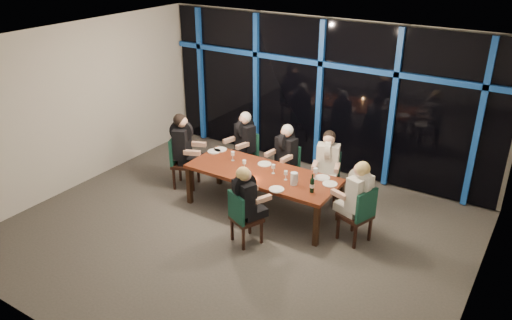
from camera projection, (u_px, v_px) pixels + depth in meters
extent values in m
plane|color=#504C46|center=(236.00, 232.00, 8.05)|extent=(7.00, 7.00, 0.00)
cube|color=beige|center=(322.00, 96.00, 9.72)|extent=(7.00, 0.04, 3.00)
cube|color=beige|center=(68.00, 244.00, 5.12)|extent=(7.00, 0.04, 3.00)
cube|color=beige|center=(77.00, 106.00, 9.13)|extent=(0.04, 6.00, 3.00)
cube|color=beige|center=(485.00, 211.00, 5.72)|extent=(0.04, 6.00, 3.00)
cube|color=white|center=(232.00, 46.00, 6.79)|extent=(7.00, 6.00, 0.04)
cube|color=black|center=(321.00, 96.00, 9.67)|extent=(6.86, 0.04, 2.94)
cube|color=#1547A4|center=(201.00, 76.00, 11.05)|extent=(0.10, 0.10, 2.94)
cube|color=#1547A4|center=(256.00, 86.00, 10.34)|extent=(0.10, 0.10, 2.94)
cube|color=#1547A4|center=(319.00, 97.00, 9.64)|extent=(0.10, 0.10, 2.94)
cube|color=#1547A4|center=(393.00, 110.00, 8.93)|extent=(0.10, 0.10, 2.94)
cube|color=#1547A4|center=(479.00, 126.00, 8.22)|extent=(0.10, 0.10, 2.94)
cube|color=#1547A4|center=(321.00, 63.00, 9.36)|extent=(6.86, 0.10, 0.10)
cube|color=#FF2D14|center=(384.00, 68.00, 9.10)|extent=(0.60, 0.05, 0.35)
cube|color=maroon|center=(262.00, 174.00, 8.36)|extent=(2.60, 1.00, 0.06)
cube|color=black|center=(189.00, 185.00, 8.78)|extent=(0.08, 0.08, 0.69)
cube|color=black|center=(316.00, 226.00, 7.58)|extent=(0.08, 0.08, 0.69)
cube|color=black|center=(219.00, 167.00, 9.46)|extent=(0.08, 0.08, 0.69)
cube|color=black|center=(340.00, 202.00, 8.25)|extent=(0.08, 0.08, 0.69)
cube|color=black|center=(244.00, 158.00, 9.67)|extent=(0.52, 0.52, 0.06)
cube|color=#184E3C|center=(251.00, 143.00, 9.68)|extent=(0.42, 0.16, 0.47)
cube|color=black|center=(232.00, 168.00, 9.78)|extent=(0.05, 0.05, 0.40)
cube|color=black|center=(243.00, 173.00, 9.55)|extent=(0.05, 0.05, 0.40)
cube|color=black|center=(245.00, 163.00, 9.98)|extent=(0.05, 0.05, 0.40)
cube|color=black|center=(256.00, 168.00, 9.75)|extent=(0.05, 0.05, 0.40)
cube|color=black|center=(284.00, 171.00, 9.14)|extent=(0.48, 0.48, 0.06)
cube|color=#184E3C|center=(291.00, 156.00, 9.16)|extent=(0.42, 0.11, 0.46)
cube|color=black|center=(272.00, 182.00, 9.22)|extent=(0.04, 0.04, 0.39)
cube|color=black|center=(285.00, 188.00, 9.02)|extent=(0.04, 0.04, 0.39)
cube|color=black|center=(283.00, 176.00, 9.45)|extent=(0.04, 0.04, 0.39)
cube|color=black|center=(297.00, 182.00, 9.25)|extent=(0.04, 0.04, 0.39)
cube|color=black|center=(326.00, 181.00, 8.77)|extent=(0.53, 0.53, 0.06)
cube|color=#184E3C|center=(329.00, 163.00, 8.83)|extent=(0.42, 0.17, 0.47)
cube|color=black|center=(314.00, 195.00, 8.76)|extent=(0.05, 0.05, 0.40)
cube|color=black|center=(334.00, 198.00, 8.67)|extent=(0.05, 0.05, 0.40)
cube|color=black|center=(317.00, 187.00, 9.05)|extent=(0.05, 0.05, 0.40)
cube|color=black|center=(336.00, 189.00, 8.97)|extent=(0.05, 0.05, 0.40)
cube|color=black|center=(186.00, 164.00, 9.33)|extent=(0.60, 0.60, 0.06)
cube|color=#184E3C|center=(174.00, 150.00, 9.25)|extent=(0.22, 0.44, 0.51)
cube|color=black|center=(193.00, 181.00, 9.24)|extent=(0.05, 0.05, 0.43)
cube|color=black|center=(198.00, 172.00, 9.57)|extent=(0.05, 0.05, 0.43)
cube|color=black|center=(174.00, 179.00, 9.30)|extent=(0.05, 0.05, 0.43)
cube|color=black|center=(180.00, 171.00, 9.62)|extent=(0.05, 0.05, 0.43)
cube|color=black|center=(355.00, 216.00, 7.68)|extent=(0.55, 0.55, 0.06)
cube|color=#184E3C|center=(366.00, 206.00, 7.43)|extent=(0.19, 0.42, 0.48)
cube|color=black|center=(353.00, 220.00, 8.00)|extent=(0.05, 0.05, 0.40)
cube|color=black|center=(338.00, 227.00, 7.80)|extent=(0.05, 0.05, 0.40)
cube|color=black|center=(370.00, 229.00, 7.75)|extent=(0.05, 0.05, 0.40)
cube|color=black|center=(355.00, 237.00, 7.56)|extent=(0.05, 0.05, 0.40)
cube|color=black|center=(247.00, 219.00, 7.64)|extent=(0.54, 0.54, 0.05)
cube|color=#184E3C|center=(236.00, 208.00, 7.44)|extent=(0.39, 0.21, 0.46)
cube|color=black|center=(261.00, 233.00, 7.69)|extent=(0.05, 0.05, 0.38)
cube|color=black|center=(250.00, 223.00, 7.94)|extent=(0.05, 0.05, 0.38)
cube|color=black|center=(243.00, 239.00, 7.52)|extent=(0.05, 0.05, 0.38)
cube|color=black|center=(232.00, 229.00, 7.77)|extent=(0.05, 0.05, 0.38)
cube|color=black|center=(239.00, 155.00, 9.56)|extent=(0.44, 0.47, 0.13)
cube|color=black|center=(245.00, 138.00, 9.52)|extent=(0.43, 0.32, 0.53)
cylinder|color=black|center=(245.00, 128.00, 9.44)|extent=(0.20, 0.41, 0.40)
sphere|color=tan|center=(244.00, 119.00, 9.35)|extent=(0.20, 0.20, 0.20)
sphere|color=silver|center=(246.00, 117.00, 9.36)|extent=(0.22, 0.22, 0.22)
cube|color=tan|center=(230.00, 140.00, 9.53)|extent=(0.15, 0.29, 0.08)
cube|color=tan|center=(242.00, 146.00, 9.27)|extent=(0.15, 0.29, 0.08)
cube|color=black|center=(281.00, 169.00, 9.03)|extent=(0.39, 0.44, 0.13)
cube|color=black|center=(286.00, 151.00, 9.00)|extent=(0.40, 0.28, 0.52)
cylinder|color=black|center=(287.00, 140.00, 8.92)|extent=(0.15, 0.40, 0.39)
sphere|color=tan|center=(286.00, 132.00, 8.84)|extent=(0.19, 0.19, 0.19)
sphere|color=silver|center=(287.00, 130.00, 8.85)|extent=(0.21, 0.21, 0.21)
cube|color=tan|center=(271.00, 153.00, 8.98)|extent=(0.12, 0.28, 0.07)
cube|color=tan|center=(286.00, 159.00, 8.75)|extent=(0.12, 0.28, 0.07)
cube|color=silver|center=(326.00, 179.00, 8.63)|extent=(0.44, 0.48, 0.13)
cube|color=silver|center=(328.00, 159.00, 8.63)|extent=(0.43, 0.33, 0.53)
cylinder|color=silver|center=(329.00, 148.00, 8.55)|extent=(0.21, 0.41, 0.40)
sphere|color=tan|center=(329.00, 139.00, 8.46)|extent=(0.20, 0.20, 0.20)
sphere|color=black|center=(329.00, 137.00, 8.48)|extent=(0.22, 0.22, 0.22)
cube|color=tan|center=(315.00, 165.00, 8.50)|extent=(0.16, 0.29, 0.08)
cube|color=tan|center=(337.00, 168.00, 8.41)|extent=(0.16, 0.29, 0.08)
cube|color=black|center=(192.00, 159.00, 9.27)|extent=(0.53, 0.50, 0.14)
cube|color=black|center=(182.00, 142.00, 9.15)|extent=(0.38, 0.47, 0.57)
cylinder|color=black|center=(181.00, 131.00, 9.06)|extent=(0.43, 0.26, 0.43)
sphere|color=tan|center=(182.00, 122.00, 8.98)|extent=(0.21, 0.21, 0.21)
sphere|color=black|center=(180.00, 120.00, 8.97)|extent=(0.23, 0.23, 0.23)
cube|color=tan|center=(192.00, 153.00, 8.98)|extent=(0.31, 0.19, 0.08)
cube|color=tan|center=(198.00, 144.00, 9.34)|extent=(0.31, 0.19, 0.08)
cube|color=silver|center=(350.00, 207.00, 7.72)|extent=(0.49, 0.46, 0.13)
cube|color=silver|center=(359.00, 193.00, 7.48)|extent=(0.34, 0.44, 0.54)
cylinder|color=silver|center=(361.00, 180.00, 7.39)|extent=(0.41, 0.22, 0.40)
sphere|color=tan|center=(361.00, 170.00, 7.33)|extent=(0.20, 0.20, 0.20)
sphere|color=tan|center=(363.00, 169.00, 7.29)|extent=(0.22, 0.22, 0.22)
cube|color=tan|center=(356.00, 187.00, 7.78)|extent=(0.30, 0.17, 0.08)
cube|color=tan|center=(339.00, 194.00, 7.56)|extent=(0.30, 0.17, 0.08)
cube|color=black|center=(253.00, 212.00, 7.65)|extent=(0.46, 0.48, 0.13)
cube|color=black|center=(244.00, 197.00, 7.45)|extent=(0.42, 0.35, 0.51)
cylinder|color=black|center=(244.00, 185.00, 7.37)|extent=(0.24, 0.39, 0.38)
sphere|color=tan|center=(245.00, 175.00, 7.31)|extent=(0.19, 0.19, 0.19)
sphere|color=tan|center=(243.00, 174.00, 7.28)|extent=(0.21, 0.21, 0.21)
cube|color=tan|center=(263.00, 199.00, 7.43)|extent=(0.18, 0.28, 0.07)
cube|color=tan|center=(250.00, 189.00, 7.71)|extent=(0.18, 0.28, 0.07)
cylinder|color=white|center=(220.00, 149.00, 9.19)|extent=(0.24, 0.24, 0.01)
cylinder|color=white|center=(265.00, 164.00, 8.62)|extent=(0.24, 0.24, 0.01)
cylinder|color=white|center=(323.00, 178.00, 8.14)|extent=(0.24, 0.24, 0.01)
cylinder|color=white|center=(214.00, 151.00, 9.12)|extent=(0.24, 0.24, 0.01)
cylinder|color=white|center=(330.00, 184.00, 7.94)|extent=(0.24, 0.24, 0.01)
cylinder|color=white|center=(277.00, 189.00, 7.78)|extent=(0.24, 0.24, 0.01)
cylinder|color=black|center=(312.00, 186.00, 7.66)|extent=(0.07, 0.07, 0.22)
cylinder|color=black|center=(313.00, 177.00, 7.60)|extent=(0.03, 0.03, 0.08)
cylinder|color=silver|center=(312.00, 186.00, 7.66)|extent=(0.07, 0.07, 0.06)
cylinder|color=silver|center=(294.00, 179.00, 7.89)|extent=(0.11, 0.11, 0.21)
cylinder|color=silver|center=(298.00, 179.00, 7.85)|extent=(0.02, 0.02, 0.14)
cylinder|color=#FFA14C|center=(252.00, 178.00, 8.11)|extent=(0.05, 0.05, 0.03)
cylinder|color=silver|center=(244.00, 169.00, 8.46)|extent=(0.06, 0.06, 0.01)
cylinder|color=silver|center=(244.00, 166.00, 8.44)|extent=(0.01, 0.01, 0.09)
cylinder|color=silver|center=(244.00, 162.00, 8.41)|extent=(0.06, 0.06, 0.06)
cylinder|color=silver|center=(273.00, 173.00, 8.30)|extent=(0.06, 0.06, 0.01)
cylinder|color=silver|center=(273.00, 171.00, 8.28)|extent=(0.01, 0.01, 0.09)
cylinder|color=silver|center=(273.00, 166.00, 8.25)|extent=(0.06, 0.06, 0.06)
cylinder|color=silver|center=(286.00, 180.00, 8.09)|extent=(0.06, 0.06, 0.01)
cylinder|color=silver|center=(286.00, 177.00, 8.07)|extent=(0.01, 0.01, 0.09)
cylinder|color=silver|center=(286.00, 173.00, 8.04)|extent=(0.06, 0.06, 0.06)
cylinder|color=silver|center=(233.00, 160.00, 8.76)|extent=(0.06, 0.06, 0.01)
cylinder|color=silver|center=(233.00, 158.00, 8.74)|extent=(0.01, 0.01, 0.10)
cylinder|color=silver|center=(233.00, 153.00, 8.71)|extent=(0.07, 0.07, 0.07)
cylinder|color=silver|center=(315.00, 179.00, 8.11)|extent=(0.07, 0.07, 0.01)
cylinder|color=silver|center=(315.00, 176.00, 8.09)|extent=(0.01, 0.01, 0.11)
cylinder|color=silver|center=(316.00, 170.00, 8.05)|extent=(0.07, 0.07, 0.08)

